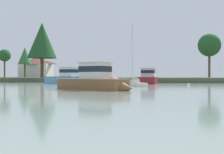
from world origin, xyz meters
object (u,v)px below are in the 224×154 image
at_px(cruiser_wood, 98,84).
at_px(mooring_buoy_white, 188,85).
at_px(cruiser_maroon, 149,80).
at_px(sailboat_white, 134,85).
at_px(cruiser_skyblue, 71,80).

xyz_separation_m(cruiser_wood, mooring_buoy_white, (10.79, 19.30, -0.63)).
bearing_deg(cruiser_wood, mooring_buoy_white, 60.79).
distance_m(cruiser_wood, cruiser_maroon, 27.77).
relative_size(sailboat_white, cruiser_maroon, 0.98).
bearing_deg(cruiser_skyblue, cruiser_maroon, 16.83).
bearing_deg(sailboat_white, cruiser_wood, -99.93).
height_order(cruiser_maroon, cruiser_skyblue, cruiser_skyblue).
relative_size(cruiser_wood, mooring_buoy_white, 19.10).
relative_size(cruiser_skyblue, mooring_buoy_white, 21.21).
distance_m(cruiser_wood, mooring_buoy_white, 22.12).
distance_m(sailboat_white, cruiser_skyblue, 17.03).
distance_m(cruiser_maroon, cruiser_skyblue, 15.64).
distance_m(sailboat_white, mooring_buoy_white, 10.56).
height_order(cruiser_wood, cruiser_maroon, cruiser_wood).
height_order(cruiser_skyblue, mooring_buoy_white, cruiser_skyblue).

